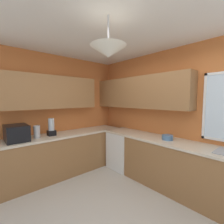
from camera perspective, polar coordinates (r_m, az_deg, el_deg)
The scene contains 9 objects.
ground_plane at distance 2.54m, azimuth -1.23°, elevation -35.90°, with size 9.09×9.09×0.00m, color #B7B2A8.
room_shell at distance 2.94m, azimuth -2.31°, elevation 8.84°, with size 4.25×3.58×2.71m.
counter_run_left at distance 3.67m, azimuth -19.88°, elevation -14.73°, with size 0.65×3.19×0.90m.
counter_run_back at distance 3.19m, azimuth 22.52°, elevation -17.86°, with size 3.34×0.65×0.90m.
dishwasher at distance 3.88m, azimuth 4.18°, elevation -13.71°, with size 0.60×0.60×0.85m, color white.
microwave at distance 3.33m, azimuth -31.58°, elevation -6.57°, with size 0.48×0.36×0.29m, color black.
kettle at distance 3.39m, azimuth -25.81°, elevation -6.55°, with size 0.12×0.12×0.24m, color #B7B7BC.
bowl at distance 3.12m, azimuth 19.65°, elevation -8.76°, with size 0.20×0.20×0.09m, color #4C7099.
blender_appliance at distance 3.49m, azimuth -21.30°, elevation -5.43°, with size 0.15×0.15×0.36m.
Camera 1 is at (1.47, -1.24, 1.66)m, focal length 24.96 mm.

